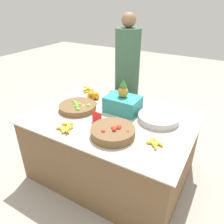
{
  "coord_description": "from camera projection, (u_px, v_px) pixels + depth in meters",
  "views": [
    {
      "loc": [
        0.97,
        -1.66,
        1.8
      ],
      "look_at": [
        0.0,
        0.0,
        0.78
      ],
      "focal_mm": 35.0,
      "sensor_mm": 36.0,
      "label": 1
    }
  ],
  "objects": [
    {
      "name": "vendor_person",
      "position": [
        127.0,
        82.0,
        2.99
      ],
      "size": [
        0.33,
        0.33,
        1.64
      ],
      "color": "#385B42",
      "rests_on": "ground_plane"
    },
    {
      "name": "price_sign",
      "position": [
        97.0,
        117.0,
        2.07
      ],
      "size": [
        0.12,
        0.02,
        0.12
      ],
      "rotation": [
        0.0,
        0.0,
        -0.16
      ],
      "color": "red",
      "rests_on": "market_table"
    },
    {
      "name": "tomato_basket",
      "position": [
        113.0,
        132.0,
        1.88
      ],
      "size": [
        0.39,
        0.39,
        0.1
      ],
      "color": "brown",
      "rests_on": "market_table"
    },
    {
      "name": "ground_plane",
      "position": [
        112.0,
        171.0,
        2.55
      ],
      "size": [
        12.0,
        12.0,
        0.0
      ],
      "primitive_type": "plane",
      "color": "#ADA599"
    },
    {
      "name": "market_table",
      "position": [
        112.0,
        145.0,
        2.38
      ],
      "size": [
        1.63,
        1.19,
        0.73
      ],
      "color": "brown",
      "rests_on": "ground_plane"
    },
    {
      "name": "lime_bowl",
      "position": [
        78.0,
        107.0,
        2.33
      ],
      "size": [
        0.39,
        0.39,
        0.1
      ],
      "color": "brown",
      "rests_on": "market_table"
    },
    {
      "name": "metal_bowl",
      "position": [
        158.0,
        118.0,
        2.11
      ],
      "size": [
        0.4,
        0.4,
        0.06
      ],
      "color": "#B7B7BF",
      "rests_on": "market_table"
    },
    {
      "name": "banana_bunch_front_left",
      "position": [
        66.0,
        128.0,
        1.97
      ],
      "size": [
        0.18,
        0.16,
        0.06
      ],
      "color": "gold",
      "rests_on": "market_table"
    },
    {
      "name": "produce_crate",
      "position": [
        123.0,
        103.0,
        2.26
      ],
      "size": [
        0.35,
        0.25,
        0.36
      ],
      "color": "teal",
      "rests_on": "market_table"
    },
    {
      "name": "banana_bunch_middle_right",
      "position": [
        155.0,
        143.0,
        1.78
      ],
      "size": [
        0.16,
        0.15,
        0.03
      ],
      "color": "gold",
      "rests_on": "market_table"
    },
    {
      "name": "banana_bunch_middle_left",
      "position": [
        88.0,
        89.0,
        2.77
      ],
      "size": [
        0.16,
        0.17,
        0.06
      ],
      "color": "gold",
      "rests_on": "market_table"
    },
    {
      "name": "orange_pile",
      "position": [
        93.0,
        96.0,
        2.54
      ],
      "size": [
        0.19,
        0.16,
        0.13
      ],
      "color": "orange",
      "rests_on": "market_table"
    }
  ]
}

